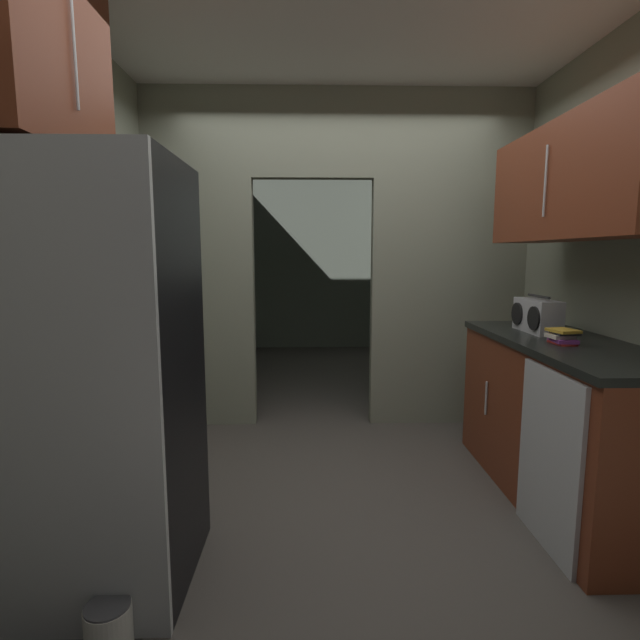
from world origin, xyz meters
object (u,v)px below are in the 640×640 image
object	(u,v)px
paint_can	(109,628)
dishwasher	(548,460)
boombox	(537,316)
book_stack	(563,336)
refrigerator	(97,379)

from	to	relation	value
paint_can	dishwasher	bearing A→B (deg)	17.53
boombox	book_stack	size ratio (longest dim) A/B	2.31
dishwasher	paint_can	distance (m)	2.00
paint_can	book_stack	bearing A→B (deg)	24.48
refrigerator	book_stack	xyz separation A→B (m)	(2.27, 0.55, 0.08)
boombox	paint_can	world-z (taller)	boombox
dishwasher	boombox	bearing A→B (deg)	70.39
refrigerator	boombox	distance (m)	2.50
book_stack	dishwasher	bearing A→B (deg)	-121.74
boombox	paint_can	size ratio (longest dim) A/B	2.15
book_stack	paint_can	world-z (taller)	book_stack
dishwasher	paint_can	xyz separation A→B (m)	(-1.87, -0.59, -0.35)
dishwasher	boombox	world-z (taller)	boombox
book_stack	paint_can	distance (m)	2.47
boombox	refrigerator	bearing A→B (deg)	-157.76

